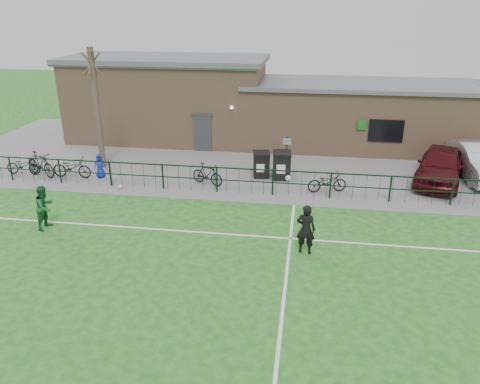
# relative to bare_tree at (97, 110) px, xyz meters

# --- Properties ---
(ground) EXTENTS (90.00, 90.00, 0.00)m
(ground) POSITION_rel_bare_tree_xyz_m (8.00, -10.50, -3.00)
(ground) COLOR #1D5C1B
(ground) RESTS_ON ground
(paving_strip) EXTENTS (34.00, 13.00, 0.02)m
(paving_strip) POSITION_rel_bare_tree_xyz_m (8.00, 3.00, -2.99)
(paving_strip) COLOR slate
(paving_strip) RESTS_ON ground
(pitch_line_touch) EXTENTS (28.00, 0.10, 0.01)m
(pitch_line_touch) POSITION_rel_bare_tree_xyz_m (8.00, -2.70, -3.00)
(pitch_line_touch) COLOR white
(pitch_line_touch) RESTS_ON ground
(pitch_line_mid) EXTENTS (28.00, 0.10, 0.01)m
(pitch_line_mid) POSITION_rel_bare_tree_xyz_m (8.00, -6.50, -3.00)
(pitch_line_mid) COLOR white
(pitch_line_mid) RESTS_ON ground
(pitch_line_perp) EXTENTS (0.10, 16.00, 0.01)m
(pitch_line_perp) POSITION_rel_bare_tree_xyz_m (10.00, -10.50, -3.00)
(pitch_line_perp) COLOR white
(pitch_line_perp) RESTS_ON ground
(perimeter_fence) EXTENTS (28.00, 0.10, 1.20)m
(perimeter_fence) POSITION_rel_bare_tree_xyz_m (8.00, -2.50, -2.40)
(perimeter_fence) COLOR black
(perimeter_fence) RESTS_ON ground
(bare_tree) EXTENTS (0.30, 0.30, 6.00)m
(bare_tree) POSITION_rel_bare_tree_xyz_m (0.00, 0.00, 0.00)
(bare_tree) COLOR #49362C
(bare_tree) RESTS_ON ground
(wheelie_bin_left) EXTENTS (0.89, 0.97, 1.14)m
(wheelie_bin_left) POSITION_rel_bare_tree_xyz_m (8.25, -0.20, -2.41)
(wheelie_bin_left) COLOR black
(wheelie_bin_left) RESTS_ON paving_strip
(wheelie_bin_right) EXTENTS (0.91, 1.01, 1.24)m
(wheelie_bin_right) POSITION_rel_bare_tree_xyz_m (9.24, -0.32, -2.36)
(wheelie_bin_right) COLOR black
(wheelie_bin_right) RESTS_ON paving_strip
(sign_post) EXTENTS (0.06, 0.06, 2.00)m
(sign_post) POSITION_rel_bare_tree_xyz_m (9.44, 0.03, -1.98)
(sign_post) COLOR black
(sign_post) RESTS_ON paving_strip
(car_maroon) EXTENTS (3.40, 5.21, 1.65)m
(car_maroon) POSITION_rel_bare_tree_xyz_m (16.64, 0.29, -2.16)
(car_maroon) COLOR #410B0F
(car_maroon) RESTS_ON paving_strip
(car_silver) EXTENTS (2.06, 5.05, 1.63)m
(car_silver) POSITION_rel_bare_tree_xyz_m (18.63, 1.22, -2.17)
(car_silver) COLOR #B7BABF
(car_silver) RESTS_ON paving_strip
(bicycle_a) EXTENTS (1.75, 0.63, 0.92)m
(bicycle_a) POSITION_rel_bare_tree_xyz_m (-3.40, -1.67, -2.52)
(bicycle_a) COLOR black
(bicycle_a) RESTS_ON paving_strip
(bicycle_b) EXTENTS (2.07, 1.36, 1.21)m
(bicycle_b) POSITION_rel_bare_tree_xyz_m (-2.41, -1.75, -2.37)
(bicycle_b) COLOR black
(bicycle_b) RESTS_ON paving_strip
(bicycle_c) EXTENTS (1.94, 0.69, 1.02)m
(bicycle_c) POSITION_rel_bare_tree_xyz_m (-0.80, -1.73, -2.47)
(bicycle_c) COLOR black
(bicycle_c) RESTS_ON paving_strip
(bicycle_d) EXTENTS (1.72, 1.09, 1.00)m
(bicycle_d) POSITION_rel_bare_tree_xyz_m (5.88, -1.67, -2.48)
(bicycle_d) COLOR black
(bicycle_d) RESTS_ON paving_strip
(bicycle_e) EXTENTS (1.86, 1.05, 0.93)m
(bicycle_e) POSITION_rel_bare_tree_xyz_m (11.38, -1.77, -2.52)
(bicycle_e) COLOR black
(bicycle_e) RESTS_ON paving_strip
(spectator_child) EXTENTS (0.67, 0.55, 1.18)m
(spectator_child) POSITION_rel_bare_tree_xyz_m (0.55, -1.53, -2.39)
(spectator_child) COLOR #122AAF
(spectator_child) RESTS_ON paving_strip
(goalkeeper_kick) EXTENTS (1.24, 3.24, 1.77)m
(goalkeeper_kick) POSITION_rel_bare_tree_xyz_m (10.51, -7.39, -2.10)
(goalkeeper_kick) COLOR black
(goalkeeper_kick) RESTS_ON ground
(outfield_player) EXTENTS (0.76, 0.91, 1.69)m
(outfield_player) POSITION_rel_bare_tree_xyz_m (0.84, -6.96, -2.15)
(outfield_player) COLOR #18572C
(outfield_player) RESTS_ON ground
(ball_ground) EXTENTS (0.23, 0.23, 0.23)m
(ball_ground) POSITION_rel_bare_tree_xyz_m (2.04, -2.81, -2.89)
(ball_ground) COLOR white
(ball_ground) RESTS_ON ground
(clubhouse) EXTENTS (24.25, 5.40, 4.96)m
(clubhouse) POSITION_rel_bare_tree_xyz_m (7.12, 6.00, -0.78)
(clubhouse) COLOR #A57D5C
(clubhouse) RESTS_ON ground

